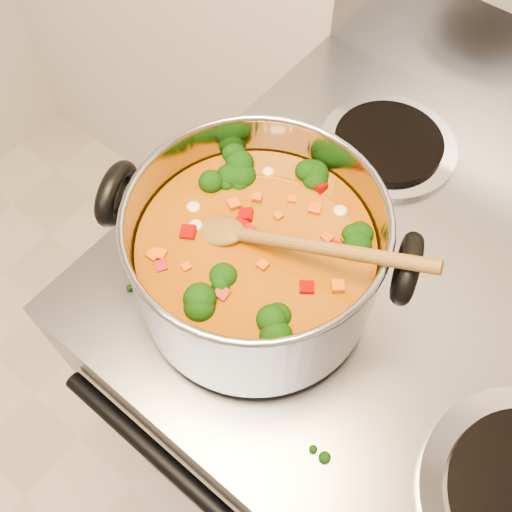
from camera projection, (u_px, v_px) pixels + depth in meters
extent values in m
cube|color=gray|center=(379.00, 403.00, 1.10)|extent=(0.79, 0.68, 0.92)
cylinder|color=#A5A5AD|center=(251.00, 296.00, 0.70)|extent=(0.24, 0.24, 0.01)
cylinder|color=black|center=(251.00, 293.00, 0.69)|extent=(0.19, 0.19, 0.01)
cylinder|color=#A5A5AD|center=(388.00, 146.00, 0.82)|extent=(0.20, 0.20, 0.01)
cylinder|color=black|center=(389.00, 142.00, 0.81)|extent=(0.16, 0.16, 0.01)
cylinder|color=#9D9DA5|center=(256.00, 255.00, 0.62)|extent=(0.27, 0.27, 0.15)
torus|color=#9D9DA5|center=(256.00, 217.00, 0.56)|extent=(0.27, 0.27, 0.01)
cylinder|color=#8B4F0C|center=(256.00, 266.00, 0.64)|extent=(0.26, 0.26, 0.10)
torus|color=black|center=(117.00, 194.00, 0.60)|extent=(0.05, 0.08, 0.08)
torus|color=black|center=(407.00, 268.00, 0.56)|extent=(0.05, 0.08, 0.08)
ellipsoid|color=black|center=(261.00, 330.00, 0.55)|extent=(0.04, 0.04, 0.03)
ellipsoid|color=black|center=(231.00, 289.00, 0.57)|extent=(0.04, 0.04, 0.03)
ellipsoid|color=black|center=(236.00, 201.00, 0.63)|extent=(0.04, 0.04, 0.03)
ellipsoid|color=black|center=(199.00, 242.00, 0.60)|extent=(0.04, 0.04, 0.03)
ellipsoid|color=black|center=(189.00, 224.00, 0.61)|extent=(0.04, 0.04, 0.03)
ellipsoid|color=black|center=(190.00, 189.00, 0.64)|extent=(0.04, 0.04, 0.03)
ellipsoid|color=black|center=(229.00, 295.00, 0.57)|extent=(0.04, 0.04, 0.03)
ellipsoid|color=black|center=(316.00, 218.00, 0.62)|extent=(0.04, 0.04, 0.03)
ellipsoid|color=#A00508|center=(244.00, 163.00, 0.66)|extent=(0.01, 0.01, 0.01)
ellipsoid|color=#A00508|center=(177.00, 211.00, 0.62)|extent=(0.01, 0.01, 0.01)
ellipsoid|color=#A00508|center=(256.00, 291.00, 0.57)|extent=(0.01, 0.01, 0.01)
ellipsoid|color=#A00508|center=(187.00, 237.00, 0.61)|extent=(0.01, 0.01, 0.01)
ellipsoid|color=#A00508|center=(238.00, 234.00, 0.61)|extent=(0.01, 0.01, 0.01)
ellipsoid|color=#A00508|center=(196.00, 322.00, 0.55)|extent=(0.01, 0.01, 0.01)
ellipsoid|color=#A00508|center=(257.00, 210.00, 0.62)|extent=(0.01, 0.01, 0.01)
ellipsoid|color=#A00508|center=(240.00, 175.00, 0.65)|extent=(0.01, 0.01, 0.01)
ellipsoid|color=#A00508|center=(237.00, 245.00, 0.60)|extent=(0.01, 0.01, 0.01)
ellipsoid|color=#A00508|center=(236.00, 321.00, 0.56)|extent=(0.01, 0.01, 0.01)
ellipsoid|color=#C4510A|center=(270.00, 297.00, 0.57)|extent=(0.01, 0.01, 0.01)
ellipsoid|color=#C4510A|center=(328.00, 270.00, 0.58)|extent=(0.01, 0.01, 0.01)
ellipsoid|color=#C4510A|center=(230.00, 270.00, 0.58)|extent=(0.01, 0.01, 0.01)
ellipsoid|color=#C4510A|center=(176.00, 310.00, 0.56)|extent=(0.01, 0.01, 0.01)
ellipsoid|color=#C4510A|center=(153.00, 239.00, 0.60)|extent=(0.01, 0.01, 0.01)
ellipsoid|color=#C4510A|center=(249.00, 292.00, 0.57)|extent=(0.01, 0.01, 0.01)
ellipsoid|color=#C4510A|center=(251.00, 343.00, 0.54)|extent=(0.01, 0.01, 0.01)
ellipsoid|color=#C4510A|center=(334.00, 244.00, 0.60)|extent=(0.01, 0.01, 0.01)
ellipsoid|color=#C4510A|center=(179.00, 303.00, 0.57)|extent=(0.01, 0.01, 0.01)
ellipsoid|color=#C4510A|center=(166.00, 301.00, 0.57)|extent=(0.01, 0.01, 0.01)
ellipsoid|color=#C4510A|center=(221.00, 322.00, 0.56)|extent=(0.01, 0.01, 0.01)
ellipsoid|color=#C4510A|center=(243.00, 200.00, 0.63)|extent=(0.01, 0.01, 0.01)
ellipsoid|color=beige|center=(285.00, 206.00, 0.63)|extent=(0.02, 0.02, 0.01)
ellipsoid|color=beige|center=(203.00, 257.00, 0.59)|extent=(0.02, 0.02, 0.01)
ellipsoid|color=beige|center=(327.00, 200.00, 0.63)|extent=(0.02, 0.02, 0.01)
ellipsoid|color=beige|center=(240.00, 315.00, 0.56)|extent=(0.02, 0.02, 0.01)
ellipsoid|color=beige|center=(213.00, 189.00, 0.64)|extent=(0.02, 0.02, 0.01)
ellipsoid|color=brown|center=(217.00, 231.00, 0.61)|extent=(0.08, 0.06, 0.04)
cylinder|color=brown|center=(319.00, 247.00, 0.56)|extent=(0.22, 0.08, 0.08)
ellipsoid|color=black|center=(162.00, 203.00, 0.77)|extent=(0.01, 0.01, 0.01)
ellipsoid|color=black|center=(121.00, 338.00, 0.67)|extent=(0.01, 0.01, 0.01)
ellipsoid|color=black|center=(262.00, 177.00, 0.79)|extent=(0.01, 0.01, 0.01)
ellipsoid|color=black|center=(197.00, 436.00, 0.61)|extent=(0.01, 0.01, 0.01)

